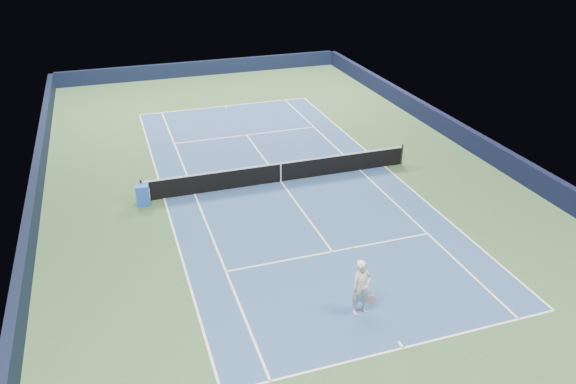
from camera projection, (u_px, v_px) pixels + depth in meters
name	position (u px, v px, depth m)	size (l,w,h in m)	color
ground	(281.00, 182.00, 26.64)	(40.00, 40.00, 0.00)	#33542D
wall_far	(202.00, 68.00, 43.14)	(22.00, 0.35, 1.10)	black
wall_right	(477.00, 144.00, 29.45)	(0.35, 40.00, 1.10)	black
wall_left	(33.00, 206.00, 23.34)	(0.35, 40.00, 1.10)	black
court_surface	(281.00, 182.00, 26.64)	(10.97, 23.77, 0.01)	navy
baseline_far	(225.00, 106.00, 36.68)	(10.97, 0.08, 0.00)	white
baseline_near	(403.00, 348.00, 16.60)	(10.97, 0.08, 0.00)	white
sideline_doubles_right	(385.00, 166.00, 28.19)	(0.08, 23.77, 0.00)	white
sideline_doubles_left	(164.00, 198.00, 25.09)	(0.08, 23.77, 0.00)	white
sideline_singles_right	(360.00, 170.00, 27.80)	(0.08, 23.77, 0.00)	white
sideline_singles_left	(195.00, 194.00, 25.48)	(0.08, 23.77, 0.00)	white
service_line_far	(247.00, 135.00, 32.05)	(8.23, 0.08, 0.00)	white
service_line_near	(332.00, 252.00, 21.23)	(8.23, 0.08, 0.00)	white
center_service_line	(281.00, 181.00, 26.64)	(0.08, 12.80, 0.00)	white
center_mark_far	(226.00, 107.00, 36.55)	(0.08, 0.30, 0.00)	white
center_mark_near	(401.00, 345.00, 16.73)	(0.08, 0.30, 0.00)	white
tennis_net	(281.00, 172.00, 26.42)	(12.90, 0.10, 1.07)	black
sponsor_cube	(143.00, 195.00, 24.42)	(0.62, 0.55, 0.93)	blue
tennis_player	(361.00, 288.00, 17.65)	(0.88, 1.32, 1.93)	silver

